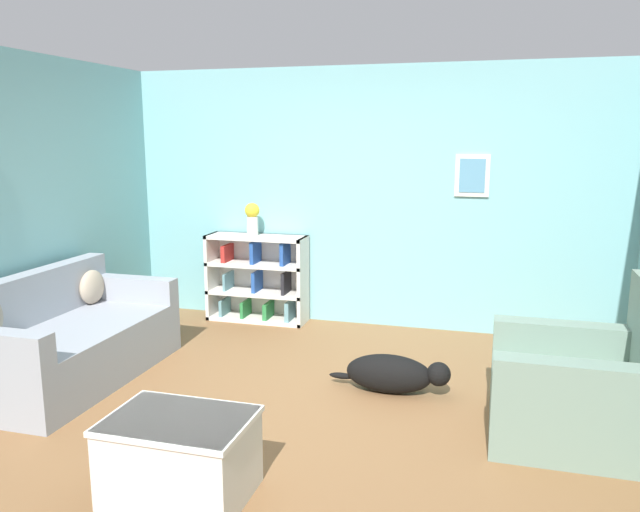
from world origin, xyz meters
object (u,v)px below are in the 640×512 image
object	(u,v)px
bookshelf	(258,279)
recliner_chair	(590,388)
coffee_table	(180,454)
vase	(252,217)
dog	(393,374)
couch	(67,341)

from	to	relation	value
bookshelf	recliner_chair	size ratio (longest dim) A/B	0.99
bookshelf	recliner_chair	world-z (taller)	recliner_chair
coffee_table	vase	xyz separation A→B (m)	(-0.84, 3.19, 0.86)
coffee_table	recliner_chair	bearing A→B (deg)	30.79
recliner_chair	dog	world-z (taller)	recliner_chair
couch	bookshelf	world-z (taller)	bookshelf
coffee_table	dog	xyz separation A→B (m)	(0.88, 1.68, -0.09)
coffee_table	vase	bearing A→B (deg)	104.82
couch	dog	xyz separation A→B (m)	(2.56, 0.43, -0.16)
couch	coffee_table	world-z (taller)	couch
couch	coffee_table	distance (m)	2.09
bookshelf	vase	size ratio (longest dim) A/B	3.10
couch	bookshelf	distance (m)	2.15
dog	recliner_chair	bearing A→B (deg)	-15.70
bookshelf	vase	distance (m)	0.65
coffee_table	vase	size ratio (longest dim) A/B	2.26
recliner_chair	bookshelf	bearing A→B (deg)	147.67
bookshelf	recliner_chair	bearing A→B (deg)	-32.33
bookshelf	dog	distance (m)	2.29
recliner_chair	vase	xyz separation A→B (m)	(-3.05, 1.88, 0.76)
vase	coffee_table	bearing A→B (deg)	-75.18
couch	bookshelf	xyz separation A→B (m)	(0.87, 1.96, 0.13)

